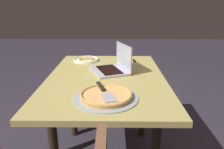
# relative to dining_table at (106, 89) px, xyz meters

# --- Properties ---
(dining_table) EXTENTS (1.26, 0.87, 0.75)m
(dining_table) POSITION_rel_dining_table_xyz_m (0.00, 0.00, 0.00)
(dining_table) COLOR tan
(dining_table) RESTS_ON ground_plane
(laptop) EXTENTS (0.36, 0.34, 0.22)m
(laptop) POSITION_rel_dining_table_xyz_m (-0.12, 0.06, 0.14)
(laptop) COLOR #B8B6C8
(laptop) RESTS_ON dining_table
(pizza_plate) EXTENTS (0.24, 0.24, 0.04)m
(pizza_plate) POSITION_rel_dining_table_xyz_m (-0.44, -0.21, 0.11)
(pizza_plate) COLOR white
(pizza_plate) RESTS_ON dining_table
(pizza_tray) EXTENTS (0.38, 0.38, 0.04)m
(pizza_tray) POSITION_rel_dining_table_xyz_m (0.37, 0.01, 0.11)
(pizza_tray) COLOR #98A4AC
(pizza_tray) RESTS_ON dining_table
(table_knife) EXTENTS (0.21, 0.03, 0.01)m
(table_knife) POSITION_rel_dining_table_xyz_m (-0.38, 0.25, 0.10)
(table_knife) COLOR #B7B9B6
(table_knife) RESTS_ON dining_table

